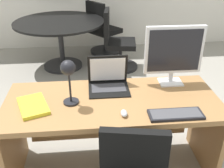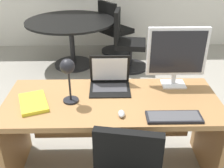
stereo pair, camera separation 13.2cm
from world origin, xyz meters
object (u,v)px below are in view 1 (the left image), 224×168
(monitor, at_px, (174,52))
(desk_lamp, at_px, (68,73))
(keyboard, at_px, (176,114))
(meeting_chair_far, at_px, (117,46))
(book, at_px, (33,106))
(laptop, at_px, (108,78))
(mouse, at_px, (124,113))
(desk, at_px, (112,117))
(meeting_chair_near, at_px, (102,33))
(meeting_table, at_px, (60,33))

(monitor, relative_size, desk_lamp, 1.39)
(keyboard, bearing_deg, meeting_chair_far, 93.52)
(book, relative_size, meeting_chair_far, 0.38)
(laptop, bearing_deg, book, -154.84)
(keyboard, bearing_deg, monitor, 77.70)
(laptop, relative_size, mouse, 3.98)
(desk_lamp, xyz_separation_m, book, (-0.28, -0.01, -0.25))
(mouse, height_order, meeting_chair_far, meeting_chair_far)
(desk, xyz_separation_m, mouse, (0.06, -0.27, 0.22))
(monitor, bearing_deg, meeting_chair_far, 97.54)
(monitor, relative_size, mouse, 6.02)
(desk, bearing_deg, book, -170.70)
(mouse, bearing_deg, monitor, 43.89)
(monitor, distance_m, meeting_chair_far, 2.06)
(mouse, distance_m, desk_lamp, 0.49)
(monitor, height_order, laptop, monitor)
(laptop, height_order, meeting_chair_far, laptop)
(desk, relative_size, mouse, 20.03)
(book, xyz_separation_m, meeting_chair_near, (0.69, 2.90, -0.36))
(desk_lamp, height_order, meeting_chair_far, desk_lamp)
(desk_lamp, distance_m, meeting_chair_near, 2.98)
(laptop, relative_size, book, 0.95)
(monitor, distance_m, meeting_table, 2.39)
(desk_lamp, distance_m, meeting_chair_far, 2.38)
(monitor, bearing_deg, mouse, -136.11)
(desk, distance_m, keyboard, 0.56)
(laptop, height_order, mouse, laptop)
(laptop, distance_m, meeting_chair_near, 2.66)
(desk_lamp, xyz_separation_m, meeting_chair_near, (0.41, 2.89, -0.61))
(book, xyz_separation_m, meeting_chair_far, (0.88, 2.23, -0.36))
(book, bearing_deg, monitor, 14.18)
(book, distance_m, meeting_chair_near, 3.00)
(desk, bearing_deg, monitor, 19.42)
(book, height_order, meeting_table, meeting_table)
(desk, bearing_deg, meeting_table, 104.92)
(desk, distance_m, desk_lamp, 0.57)
(keyboard, relative_size, book, 1.10)
(keyboard, relative_size, desk_lamp, 1.06)
(keyboard, xyz_separation_m, mouse, (-0.37, 0.04, 0.01))
(desk, bearing_deg, laptop, 94.89)
(monitor, distance_m, keyboard, 0.58)
(mouse, xyz_separation_m, meeting_chair_far, (0.22, 2.40, -0.37))
(book, relative_size, meeting_chair_near, 0.37)
(monitor, bearing_deg, desk_lamp, -162.28)
(mouse, bearing_deg, desk_lamp, 154.51)
(laptop, xyz_separation_m, mouse, (0.08, -0.44, -0.06))
(mouse, height_order, book, mouse)
(keyboard, relative_size, meeting_table, 0.28)
(laptop, height_order, meeting_table, laptop)
(meeting_chair_near, xyz_separation_m, meeting_chair_far, (0.19, -0.67, -0.00))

